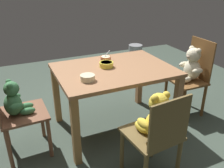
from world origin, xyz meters
The scene contains 9 objects.
ground_plane centered at (0.00, 0.00, -0.02)m, with size 5.20×5.20×0.04m.
dining_table centered at (0.00, 0.00, 0.61)m, with size 1.17×0.86×0.71m.
teddy_chair_near_left centered at (-0.98, -0.03, 0.51)m, with size 0.42×0.42×0.87m.
teddy_chair_near_right centered at (0.97, -0.06, 0.56)m, with size 0.37×0.41×0.90m.
teddy_chair_near_front centered at (-0.02, -0.82, 0.54)m, with size 0.43×0.43×0.82m.
porridge_bowl_yellow_center centered at (-0.06, 0.06, 0.74)m, with size 0.14×0.14×0.05m.
porridge_bowl_terracotta_far_center centered at (0.01, 0.25, 0.74)m, with size 0.12×0.12×0.11m.
porridge_bowl_cream_near_left centered at (-0.34, -0.18, 0.74)m, with size 0.13×0.13×0.05m.
metal_pail centered at (1.48, 2.15, 0.12)m, with size 0.28×0.28×0.23m, color #93969B.
Camera 1 is at (-0.96, -2.08, 1.59)m, focal length 38.74 mm.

